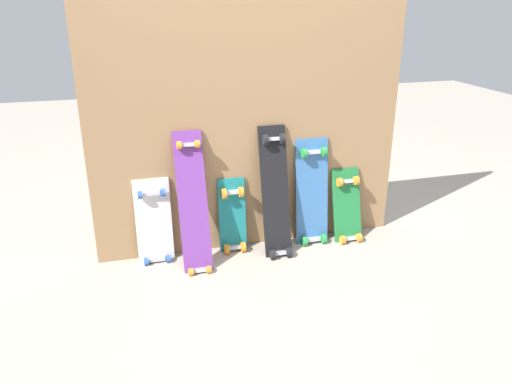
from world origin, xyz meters
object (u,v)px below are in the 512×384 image
object	(u,v)px
skateboard_purple	(193,208)
skateboard_teal	(233,220)
skateboard_green	(347,210)
skateboard_blue	(312,196)
skateboard_white	(154,226)
skateboard_black	(276,197)

from	to	relation	value
skateboard_purple	skateboard_teal	bearing A→B (deg)	21.51
skateboard_purple	skateboard_green	size ratio (longest dim) A/B	1.63
skateboard_purple	skateboard_blue	distance (m)	0.87
skateboard_white	skateboard_green	xyz separation A→B (m)	(1.38, -0.05, -0.03)
skateboard_blue	skateboard_green	world-z (taller)	skateboard_blue
skateboard_green	skateboard_purple	bearing A→B (deg)	-176.61
skateboard_teal	skateboard_green	distance (m)	0.84
skateboard_purple	skateboard_white	bearing A→B (deg)	155.46
skateboard_black	skateboard_blue	size ratio (longest dim) A/B	1.14
skateboard_purple	skateboard_black	size ratio (longest dim) A/B	1.02
skateboard_teal	skateboard_black	size ratio (longest dim) A/B	0.62
skateboard_white	skateboard_black	xyz separation A→B (m)	(0.82, -0.08, 0.15)
skateboard_purple	skateboard_blue	xyz separation A→B (m)	(0.86, 0.10, -0.05)
skateboard_white	skateboard_teal	size ratio (longest dim) A/B	1.10
skateboard_purple	skateboard_green	distance (m)	1.14
skateboard_blue	skateboard_black	bearing A→B (deg)	-166.81
skateboard_purple	skateboard_blue	world-z (taller)	skateboard_purple
skateboard_purple	skateboard_black	bearing A→B (deg)	3.11
skateboard_teal	skateboard_black	xyz separation A→B (m)	(0.28, -0.08, 0.17)
skateboard_purple	skateboard_green	world-z (taller)	skateboard_purple
skateboard_white	skateboard_blue	world-z (taller)	skateboard_blue
skateboard_green	skateboard_blue	bearing A→B (deg)	172.95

